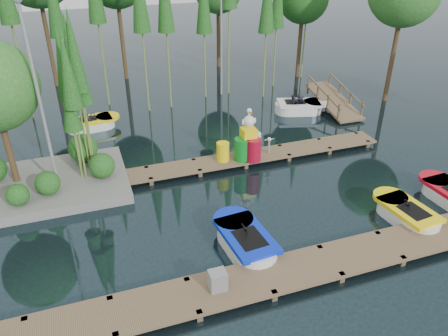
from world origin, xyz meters
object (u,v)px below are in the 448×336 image
object	(u,v)px
boat_blue	(245,241)
yellow_barrel	(223,152)
utility_cabinet	(218,280)
island	(20,112)
boat_yellow_far	(92,123)
drum_cluster	(249,144)

from	to	relation	value
boat_blue	yellow_barrel	size ratio (longest dim) A/B	3.78
utility_cabinet	yellow_barrel	size ratio (longest dim) A/B	0.72
island	utility_cabinet	world-z (taller)	island
boat_yellow_far	yellow_barrel	world-z (taller)	boat_yellow_far
yellow_barrel	drum_cluster	world-z (taller)	drum_cluster
island	boat_blue	xyz separation A→B (m)	(6.35, -6.14, -2.90)
boat_yellow_far	yellow_barrel	xyz separation A→B (m)	(4.96, -5.89, 0.43)
boat_blue	boat_yellow_far	xyz separation A→B (m)	(-3.86, 11.23, -0.01)
boat_yellow_far	drum_cluster	bearing A→B (deg)	-31.58
island	utility_cabinet	distance (m)	9.54
island	yellow_barrel	world-z (taller)	island
boat_blue	utility_cabinet	bearing A→B (deg)	-136.62
utility_cabinet	drum_cluster	xyz separation A→B (m)	(3.71, 6.84, 0.37)
island	drum_cluster	world-z (taller)	island
boat_blue	boat_yellow_far	world-z (taller)	boat_yellow_far
boat_yellow_far	island	bearing A→B (deg)	-102.85
yellow_barrel	utility_cabinet	bearing A→B (deg)	-110.23
island	boat_blue	distance (m)	9.29
utility_cabinet	yellow_barrel	bearing A→B (deg)	69.77
boat_yellow_far	drum_cluster	size ratio (longest dim) A/B	1.23
yellow_barrel	drum_cluster	bearing A→B (deg)	-8.02
boat_blue	utility_cabinet	world-z (taller)	boat_blue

